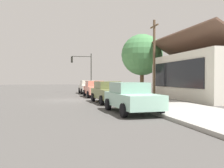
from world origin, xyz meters
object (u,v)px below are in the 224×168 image
(car_coral, at_px, (95,89))
(traffic_light_main, at_px, (83,66))
(fire_hydrant_red, at_px, (105,90))
(car_ivory, at_px, (88,87))
(car_olive, at_px, (108,92))
(utility_pole_wooden, at_px, (154,57))
(car_seafoam, at_px, (131,97))
(shade_tree, at_px, (142,55))

(car_coral, height_order, traffic_light_main, traffic_light_main)
(car_coral, height_order, fire_hydrant_red, car_coral)
(car_ivory, xyz_separation_m, car_olive, (12.06, -0.05, 0.00))
(car_ivory, height_order, fire_hydrant_red, car_ivory)
(utility_pole_wooden, bearing_deg, car_seafoam, -28.41)
(car_ivory, xyz_separation_m, shade_tree, (3.45, 5.69, 3.66))
(car_seafoam, bearing_deg, utility_pole_wooden, 148.78)
(car_ivory, distance_m, utility_pole_wooden, 9.74)
(car_ivory, relative_size, traffic_light_main, 0.87)
(car_coral, xyz_separation_m, utility_pole_wooden, (1.64, 5.56, 3.12))
(car_olive, bearing_deg, fire_hydrant_red, 167.24)
(fire_hydrant_red, bearing_deg, car_seafoam, -5.96)
(shade_tree, height_order, traffic_light_main, shade_tree)
(car_ivory, height_order, car_coral, same)
(car_seafoam, height_order, shade_tree, shade_tree)
(car_coral, bearing_deg, car_seafoam, -0.66)
(car_ivory, height_order, shade_tree, shade_tree)
(car_olive, xyz_separation_m, shade_tree, (-8.60, 5.74, 3.66))
(traffic_light_main, xyz_separation_m, fire_hydrant_red, (6.41, 1.66, -2.99))
(traffic_light_main, bearing_deg, car_seafoam, 0.32)
(car_seafoam, relative_size, traffic_light_main, 0.89)
(car_olive, relative_size, fire_hydrant_red, 6.59)
(utility_pole_wooden, height_order, fire_hydrant_red, utility_pole_wooden)
(car_olive, relative_size, traffic_light_main, 0.90)
(car_ivory, bearing_deg, car_seafoam, 0.02)
(car_coral, distance_m, car_seafoam, 11.88)
(car_olive, xyz_separation_m, fire_hydrant_red, (-9.17, 1.57, -0.32))
(car_ivory, height_order, utility_pole_wooden, utility_pole_wooden)
(fire_hydrant_red, bearing_deg, shade_tree, 82.25)
(car_olive, distance_m, traffic_light_main, 15.81)
(shade_tree, bearing_deg, utility_pole_wooden, -2.47)
(shade_tree, relative_size, utility_pole_wooden, 0.91)
(traffic_light_main, height_order, utility_pole_wooden, utility_pole_wooden)
(utility_pole_wooden, bearing_deg, car_olive, -50.14)
(car_seafoam, relative_size, fire_hydrant_red, 6.48)
(car_coral, distance_m, utility_pole_wooden, 6.58)
(utility_pole_wooden, bearing_deg, car_coral, -106.46)
(traffic_light_main, bearing_deg, shade_tree, 39.88)
(car_ivory, bearing_deg, traffic_light_main, -177.55)
(car_seafoam, relative_size, shade_tree, 0.68)
(car_ivory, bearing_deg, fire_hydrant_red, 27.79)
(utility_pole_wooden, bearing_deg, traffic_light_main, -152.62)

